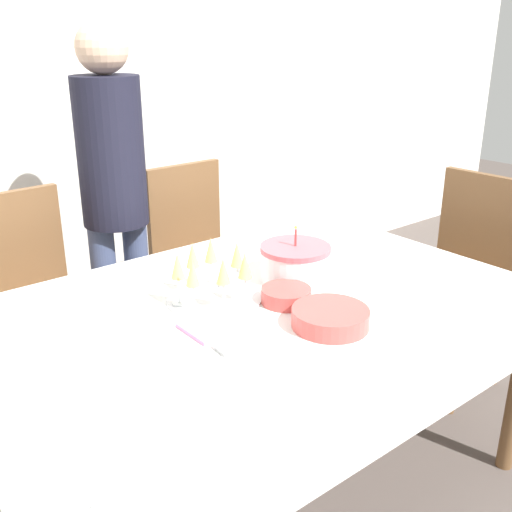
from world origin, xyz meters
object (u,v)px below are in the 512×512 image
at_px(champagne_tray, 212,275).
at_px(person_standing, 113,181).
at_px(dining_chair_far_right, 199,257).
at_px(plate_stack_dessert, 286,295).
at_px(dining_chair_right_end, 461,272).
at_px(dining_chair_far_left, 33,301).
at_px(birthday_cake, 295,262).
at_px(plate_stack_main, 330,318).

relative_size(champagne_tray, person_standing, 0.19).
bearing_deg(dining_chair_far_right, champagne_tray, -120.52).
height_order(champagne_tray, plate_stack_dessert, champagne_tray).
relative_size(dining_chair_far_right, dining_chair_right_end, 1.00).
xyz_separation_m(dining_chair_far_left, birthday_cake, (0.65, -0.85, 0.27)).
distance_m(dining_chair_right_end, birthday_cake, 1.02).
bearing_deg(birthday_cake, plate_stack_dessert, -140.51).
bearing_deg(champagne_tray, dining_chair_right_end, -3.94).
xyz_separation_m(dining_chair_far_right, person_standing, (-0.39, 0.04, 0.43)).
height_order(birthday_cake, champagne_tray, birthday_cake).
relative_size(dining_chair_right_end, plate_stack_main, 4.22).
bearing_deg(dining_chair_far_right, dining_chair_right_end, -47.73).
xyz_separation_m(dining_chair_far_left, plate_stack_dessert, (0.50, -0.98, 0.23)).
bearing_deg(dining_chair_far_left, person_standing, 4.91).
height_order(dining_chair_far_right, plate_stack_dessert, dining_chair_far_right).
xyz_separation_m(plate_stack_dessert, person_standing, (-0.09, 1.01, 0.20)).
xyz_separation_m(dining_chair_right_end, plate_stack_main, (-1.14, -0.28, 0.23)).
height_order(dining_chair_far_right, birthday_cake, dining_chair_far_right).
xyz_separation_m(dining_chair_far_left, champagne_tray, (0.32, -0.82, 0.30)).
bearing_deg(plate_stack_main, person_standing, 93.64).
xyz_separation_m(dining_chair_far_left, dining_chair_far_right, (0.81, 0.00, 0.00)).
bearing_deg(plate_stack_dessert, birthday_cake, 39.49).
relative_size(dining_chair_far_left, champagne_tray, 3.14).
bearing_deg(champagne_tray, person_standing, 84.01).
distance_m(dining_chair_far_right, plate_stack_dessert, 1.05).
height_order(plate_stack_main, person_standing, person_standing).
distance_m(dining_chair_far_left, champagne_tray, 0.93).
height_order(dining_chair_right_end, plate_stack_dessert, dining_chair_right_end).
distance_m(dining_chair_right_end, person_standing, 1.60).
relative_size(dining_chair_far_right, plate_stack_main, 4.22).
relative_size(dining_chair_far_left, plate_stack_dessert, 6.02).
xyz_separation_m(dining_chair_right_end, person_standing, (-1.22, 0.94, 0.43)).
distance_m(dining_chair_right_end, champagne_tray, 1.34).
bearing_deg(person_standing, birthday_cake, -74.96).
bearing_deg(dining_chair_far_left, birthday_cake, -52.58).
xyz_separation_m(dining_chair_far_left, plate_stack_main, (0.49, -1.18, 0.23)).
xyz_separation_m(dining_chair_right_end, plate_stack_dessert, (-1.13, -0.07, 0.23)).
xyz_separation_m(dining_chair_far_right, champagne_tray, (-0.48, -0.82, 0.30)).
relative_size(birthday_cake, plate_stack_main, 1.07).
relative_size(dining_chair_right_end, birthday_cake, 3.95).
bearing_deg(birthday_cake, dining_chair_far_right, 79.73).
bearing_deg(dining_chair_far_left, champagne_tray, -68.40).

